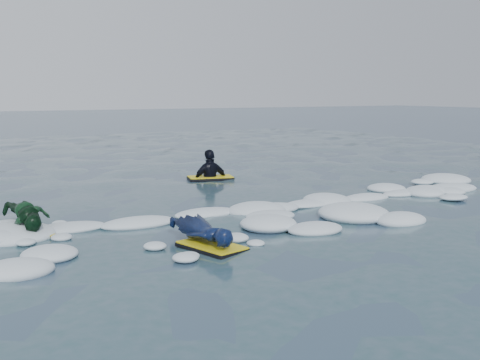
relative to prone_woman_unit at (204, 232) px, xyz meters
name	(u,v)px	position (x,y,z in m)	size (l,w,h in m)	color
ground	(278,231)	(1.35, 0.28, -0.19)	(120.00, 120.00, 0.00)	#1C2D45
foam_band	(244,218)	(1.35, 1.32, -0.19)	(12.00, 3.10, 0.30)	white
prone_woman_unit	(204,232)	(0.00, 0.00, 0.00)	(0.74, 1.48, 0.36)	black
prone_child_unit	(29,218)	(-1.91, 1.88, 0.05)	(0.58, 1.22, 0.46)	black
waiting_rider_unit	(210,182)	(2.77, 5.44, -0.25)	(1.15, 0.81, 1.56)	black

